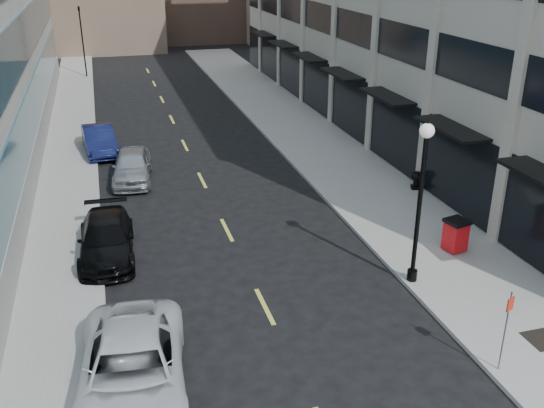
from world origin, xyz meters
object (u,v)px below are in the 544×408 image
car_silver_sedan (132,166)px  sign_post (507,321)px  traffic_signal (79,11)px  car_black_pickup (106,239)px  car_blue_sedan (99,140)px  lamppost (421,190)px  urn_planter (417,178)px  trash_bin (456,234)px  car_white_van (132,370)px

car_silver_sedan → sign_post: size_ratio=1.88×
traffic_signal → car_black_pickup: 35.37m
traffic_signal → car_blue_sedan: traffic_signal is taller
lamppost → car_black_pickup: bearing=153.7°
car_blue_sedan → urn_planter: bearing=-40.2°
traffic_signal → trash_bin: 41.00m
car_black_pickup → sign_post: (10.10, -10.00, 1.01)m
traffic_signal → trash_bin: bearing=-70.8°
car_black_pickup → trash_bin: bearing=-12.7°
car_white_van → urn_planter: (13.99, 10.93, -0.16)m
lamppost → sign_post: 5.32m
traffic_signal → car_black_pickup: size_ratio=1.42×
car_white_van → sign_post: 9.90m
trash_bin → urn_planter: 6.40m
traffic_signal → urn_planter: (15.10, -32.27, -5.05)m
traffic_signal → car_silver_sedan: 27.65m
car_white_van → car_black_pickup: bearing=98.6°
lamppost → urn_planter: bearing=60.9°
car_silver_sedan → trash_bin: car_silver_sedan is taller
car_black_pickup → urn_planter: (14.40, 2.74, -0.05)m
car_white_van → urn_planter: size_ratio=6.94×
trash_bin → car_blue_sedan: bearing=114.9°
car_white_van → car_silver_sedan: (1.08, 16.07, -0.04)m
car_black_pickup → sign_post: bearing=-42.3°
car_white_van → car_blue_sedan: 21.05m
trash_bin → urn_planter: bearing=61.5°
sign_post → urn_planter: (4.30, 12.74, -1.05)m
sign_post → urn_planter: bearing=48.6°
urn_planter → sign_post: bearing=-108.6°
lamppost → car_blue_sedan: bearing=119.5°
car_silver_sedan → car_blue_sedan: 5.19m
sign_post → traffic_signal: bearing=80.8°
car_blue_sedan → sign_post: bearing=-71.3°
traffic_signal → lamppost: bearing=-74.9°
sign_post → urn_planter: sign_post is taller
lamppost → trash_bin: bearing=31.1°
traffic_signal → car_white_van: size_ratio=1.18×
car_white_van → car_silver_sedan: bearing=91.9°
car_blue_sedan → sign_post: 25.01m
car_white_van → car_black_pickup: 8.20m
traffic_signal → car_blue_sedan: 22.71m
car_black_pickup → lamppost: lamppost is taller
car_silver_sedan → lamppost: (8.62, -12.88, 2.74)m
car_silver_sedan → lamppost: 15.74m
car_white_van → traffic_signal: bearing=97.2°
car_black_pickup → sign_post: size_ratio=2.01×
traffic_signal → car_silver_sedan: size_ratio=1.52×
trash_bin → car_white_van: bearing=-171.9°
car_black_pickup → car_white_van: bearing=-84.7°
traffic_signal → car_white_van: 43.48m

